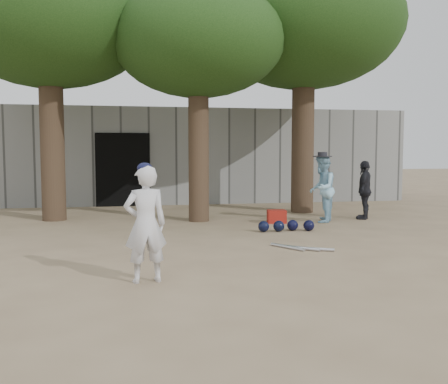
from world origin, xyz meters
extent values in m
plane|color=#937C5E|center=(0.00, 0.00, 0.00)|extent=(70.00, 70.00, 0.00)
imported|color=silver|center=(-0.82, -1.18, 0.74)|extent=(0.59, 0.44, 1.48)
imported|color=#91C5E0|center=(3.39, 3.47, 0.78)|extent=(0.89, 0.95, 1.57)
imported|color=black|center=(4.62, 3.77, 0.71)|extent=(0.77, 0.88, 1.43)
cube|color=#A71B16|center=(2.32, 3.53, 0.15)|extent=(0.46, 0.37, 0.30)
cube|color=gray|center=(0.00, 8.00, 1.50)|extent=(16.00, 0.35, 3.00)
cube|color=black|center=(-1.20, 7.80, 1.10)|extent=(1.60, 0.08, 2.20)
cube|color=slate|center=(0.00, 10.50, 1.50)|extent=(16.00, 5.00, 3.00)
sphere|color=black|center=(1.68, 2.34, 0.12)|extent=(0.23, 0.23, 0.23)
sphere|color=black|center=(2.00, 2.33, 0.12)|extent=(0.23, 0.23, 0.23)
sphere|color=black|center=(2.32, 2.39, 0.12)|extent=(0.23, 0.23, 0.23)
sphere|color=black|center=(2.64, 2.29, 0.12)|extent=(0.23, 0.23, 0.23)
cylinder|color=silver|center=(1.62, 0.57, 0.03)|extent=(0.43, 0.64, 0.06)
cylinder|color=silver|center=(1.80, 0.45, 0.03)|extent=(0.56, 0.54, 0.06)
cylinder|color=silver|center=(1.98, 0.33, 0.03)|extent=(0.66, 0.39, 0.06)
cylinder|color=brown|center=(-2.80, 5.00, 2.75)|extent=(0.56, 0.56, 5.50)
ellipsoid|color=#284C19|center=(-2.80, 5.00, 4.70)|extent=(4.80, 4.80, 3.12)
cylinder|color=brown|center=(0.60, 4.20, 2.50)|extent=(0.48, 0.48, 5.00)
ellipsoid|color=#284C19|center=(0.60, 4.20, 4.20)|extent=(4.00, 4.00, 2.60)
cylinder|color=brown|center=(3.60, 5.40, 2.90)|extent=(0.60, 0.60, 5.80)
ellipsoid|color=#284C19|center=(3.60, 5.40, 5.00)|extent=(5.20, 5.20, 3.38)
camera|label=1|loc=(-1.01, -7.47, 1.66)|focal=40.00mm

